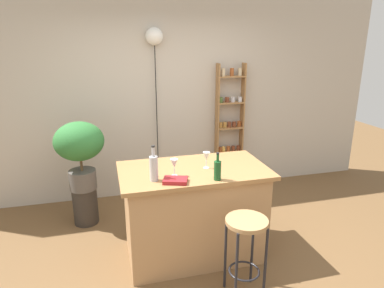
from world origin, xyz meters
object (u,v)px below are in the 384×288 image
(wine_glass_left, at_px, (174,164))
(wine_glass_center, at_px, (206,157))
(bar_stool, at_px, (246,239))
(cookbook, at_px, (175,180))
(potted_plant, at_px, (80,147))
(bottle_sauce_amber, at_px, (154,168))
(pendant_globe_light, at_px, (154,38))
(plant_stool, at_px, (85,206))
(bottle_soda_blue, at_px, (217,170))
(spice_shelf, at_px, (229,129))

(wine_glass_left, bearing_deg, wine_glass_center, 18.65)
(bar_stool, distance_m, cookbook, 0.78)
(wine_glass_left, bearing_deg, potted_plant, 129.81)
(potted_plant, distance_m, cookbook, 1.49)
(bottle_sauce_amber, bearing_deg, bar_stool, -37.25)
(pendant_globe_light, bearing_deg, potted_plant, -148.73)
(potted_plant, relative_size, wine_glass_left, 4.97)
(potted_plant, relative_size, cookbook, 3.88)
(bar_stool, relative_size, wine_glass_center, 4.48)
(pendant_globe_light, bearing_deg, bottle_sauce_amber, -100.17)
(plant_stool, bearing_deg, wine_glass_left, -50.19)
(bar_stool, bearing_deg, pendant_globe_light, 99.31)
(wine_glass_left, distance_m, wine_glass_center, 0.36)
(pendant_globe_light, bearing_deg, bottle_soda_blue, -82.65)
(potted_plant, relative_size, bottle_soda_blue, 3.19)
(potted_plant, relative_size, bottle_sauce_amber, 2.50)
(plant_stool, height_order, cookbook, cookbook)
(wine_glass_center, height_order, pendant_globe_light, pendant_globe_light)
(wine_glass_center, relative_size, cookbook, 0.78)
(wine_glass_left, height_order, cookbook, wine_glass_left)
(bar_stool, relative_size, plant_stool, 1.63)
(cookbook, bearing_deg, wine_glass_left, 100.29)
(plant_stool, distance_m, wine_glass_left, 1.62)
(bar_stool, height_order, plant_stool, bar_stool)
(cookbook, bearing_deg, wine_glass_center, 54.92)
(plant_stool, bearing_deg, potted_plant, -45.00)
(bottle_soda_blue, bearing_deg, plant_stool, 134.67)
(pendant_globe_light, bearing_deg, plant_stool, -148.73)
(spice_shelf, xyz_separation_m, pendant_globe_light, (-1.06, 0.03, 1.26))
(bottle_soda_blue, bearing_deg, bottle_sauce_amber, 166.84)
(spice_shelf, bearing_deg, cookbook, -123.70)
(bottle_sauce_amber, bearing_deg, plant_stool, 121.47)
(bottle_soda_blue, xyz_separation_m, cookbook, (-0.38, 0.04, -0.08))
(plant_stool, height_order, potted_plant, potted_plant)
(plant_stool, distance_m, bottle_soda_blue, 1.94)
(potted_plant, relative_size, pendant_globe_light, 0.35)
(wine_glass_left, bearing_deg, cookbook, -98.81)
(potted_plant, bearing_deg, bar_stool, -50.20)
(wine_glass_center, distance_m, cookbook, 0.46)
(bottle_soda_blue, bearing_deg, cookbook, 173.71)
(wine_glass_center, bearing_deg, bar_stool, -78.84)
(bar_stool, xyz_separation_m, wine_glass_center, (-0.14, 0.70, 0.51))
(spice_shelf, bearing_deg, bottle_sauce_amber, -128.78)
(spice_shelf, xyz_separation_m, bottle_sauce_amber, (-1.37, -1.70, 0.16))
(spice_shelf, relative_size, cookbook, 8.79)
(spice_shelf, height_order, wine_glass_center, spice_shelf)
(bottle_soda_blue, bearing_deg, potted_plant, 134.67)
(bottle_soda_blue, relative_size, wine_glass_left, 1.56)
(plant_stool, bearing_deg, wine_glass_center, -37.58)
(bar_stool, height_order, spice_shelf, spice_shelf)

